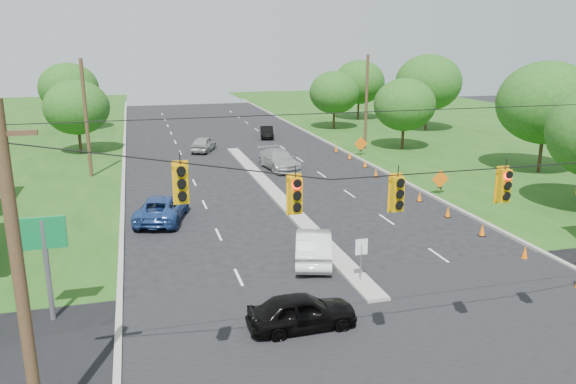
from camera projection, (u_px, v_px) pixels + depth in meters
name	position (u px, v px, depth m)	size (l,w,h in m)	color
ground	(429.00, 355.00, 18.88)	(160.00, 160.00, 0.00)	black
cross_street	(429.00, 355.00, 18.88)	(160.00, 14.00, 0.02)	black
curb_left	(124.00, 175.00, 44.20)	(0.25, 110.00, 0.16)	gray
curb_right	(362.00, 161.00, 49.39)	(0.25, 110.00, 0.16)	gray
median	(276.00, 195.00, 38.42)	(1.00, 34.00, 0.18)	gray
median_sign	(361.00, 252.00, 24.08)	(0.55, 0.06, 2.05)	gray
signal_span	(455.00, 224.00, 16.64)	(25.60, 0.32, 9.00)	#422D1C
utility_pole_far_left	(86.00, 119.00, 42.41)	(0.28, 0.28, 9.00)	#422D1C
utility_pole_far_right	(366.00, 103.00, 53.49)	(0.28, 0.28, 9.00)	#422D1C
cone_1	(525.00, 252.00, 27.09)	(0.32, 0.32, 0.70)	orange
cone_2	(482.00, 230.00, 30.34)	(0.32, 0.32, 0.70)	orange
cone_3	(448.00, 211.00, 33.60)	(0.32, 0.32, 0.70)	orange
cone_4	(420.00, 196.00, 36.86)	(0.32, 0.32, 0.70)	orange
cone_5	(396.00, 184.00, 40.12)	(0.32, 0.32, 0.70)	orange
cone_6	(376.00, 173.00, 43.37)	(0.32, 0.32, 0.70)	orange
cone_7	(365.00, 163.00, 46.78)	(0.32, 0.32, 0.70)	orange
cone_8	(350.00, 155.00, 50.04)	(0.32, 0.32, 0.70)	orange
cone_9	(336.00, 148.00, 53.30)	(0.32, 0.32, 0.70)	orange
work_sign_1	(440.00, 180.00, 38.12)	(1.27, 0.58, 1.37)	black
work_sign_2	(361.00, 144.00, 51.15)	(1.27, 0.58, 1.37)	black
tree_5	(77.00, 107.00, 51.37)	(5.88, 5.88, 6.86)	black
tree_6	(69.00, 88.00, 64.66)	(6.72, 6.72, 7.84)	black
tree_8	(546.00, 103.00, 43.55)	(7.56, 7.56, 8.82)	black
tree_9	(404.00, 105.00, 53.50)	(5.88, 5.88, 6.86)	black
tree_10	(428.00, 83.00, 64.54)	(7.56, 7.56, 8.82)	black
tree_11	(359.00, 82.00, 73.91)	(6.72, 6.72, 7.84)	black
tree_12	(334.00, 93.00, 66.01)	(5.88, 5.88, 6.86)	black
black_sedan	(302.00, 312.00, 20.46)	(1.62, 4.02, 1.37)	black
white_sedan	(313.00, 246.00, 26.77)	(1.64, 4.70, 1.55)	silver
blue_pickup	(162.00, 208.00, 32.90)	(2.48, 5.38, 1.49)	navy
silver_car_far	(279.00, 160.00, 46.08)	(2.21, 5.44, 1.58)	gray
silver_car_oncoming	(203.00, 144.00, 53.49)	(1.70, 4.23, 1.44)	gray
dark_car_receding	(267.00, 132.00, 60.96)	(1.35, 3.87, 1.28)	black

